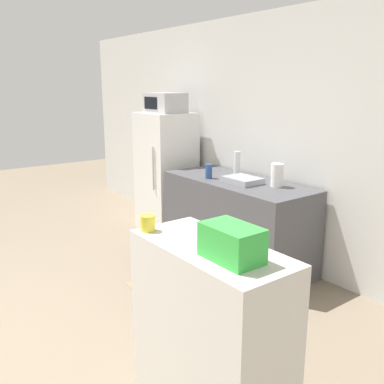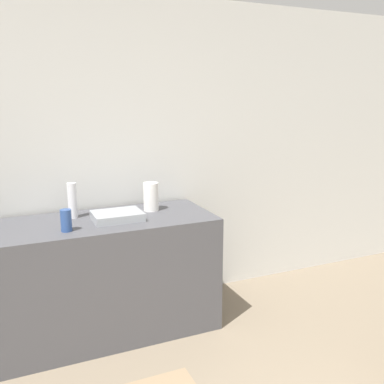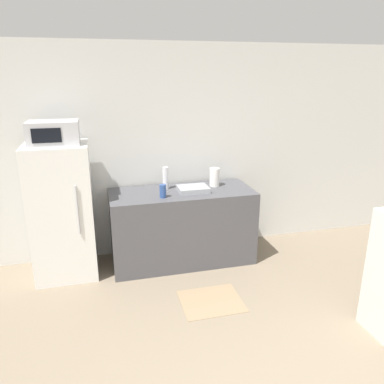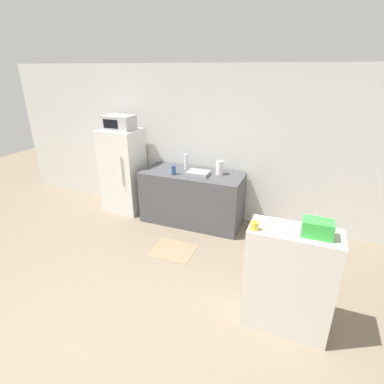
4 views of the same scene
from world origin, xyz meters
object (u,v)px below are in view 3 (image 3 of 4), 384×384
at_px(paper_towel_roll, 214,177).
at_px(bottle_short, 163,191).
at_px(bottle_tall, 166,178).
at_px(refrigerator, 62,212).
at_px(microwave, 53,133).

bearing_deg(paper_towel_roll, bottle_short, -157.74).
relative_size(bottle_tall, bottle_short, 1.77).
height_order(refrigerator, bottle_tall, refrigerator).
relative_size(refrigerator, bottle_tall, 5.68).
distance_m(microwave, paper_towel_roll, 1.92).
bearing_deg(paper_towel_roll, refrigerator, -176.92).
bearing_deg(paper_towel_roll, microwave, -176.89).
relative_size(microwave, paper_towel_roll, 2.28).
height_order(refrigerator, bottle_short, refrigerator).
distance_m(refrigerator, paper_towel_roll, 1.83).
bearing_deg(bottle_short, paper_towel_roll, 22.26).
bearing_deg(microwave, refrigerator, 69.93).
xyz_separation_m(refrigerator, microwave, (-0.00, -0.00, 0.89)).
distance_m(refrigerator, bottle_tall, 1.24).
xyz_separation_m(bottle_short, paper_towel_roll, (0.70, 0.29, 0.04)).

